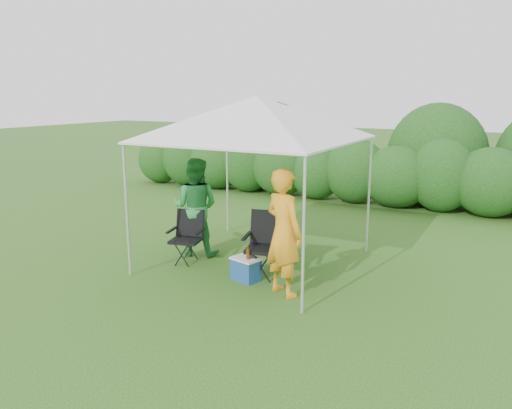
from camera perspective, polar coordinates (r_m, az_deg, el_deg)
The scene contains 9 objects.
ground at distance 8.28m, azimuth -1.62°, elevation -7.61°, with size 70.00×70.00×0.00m, color #386620.
hedge at distance 13.43m, azimuth 11.69°, elevation 3.60°, with size 14.72×1.53×1.80m.
canopy at distance 8.21m, azimuth 0.04°, elevation 9.83°, with size 3.10×3.10×2.83m.
chair_right at distance 7.96m, azimuth 1.16°, elevation -4.03°, with size 0.74×0.70×1.03m.
chair_left at distance 8.69m, azimuth -7.83°, elevation -3.24°, with size 0.64×0.60×0.89m.
man at distance 7.10m, azimuth 3.20°, elevation -3.21°, with size 0.68×0.44×1.85m, color orange.
woman at distance 8.98m, azimuth -6.94°, elevation -0.25°, with size 0.85×0.66×1.75m, color #2E8D44.
cooler at distance 7.83m, azimuth -1.16°, elevation -7.36°, with size 0.50×0.42×0.37m.
bottle at distance 7.68m, azimuth -0.93°, elevation -5.54°, with size 0.05×0.05×0.20m, color #592D0C.
Camera 1 is at (3.90, -6.72, 2.85)m, focal length 35.00 mm.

